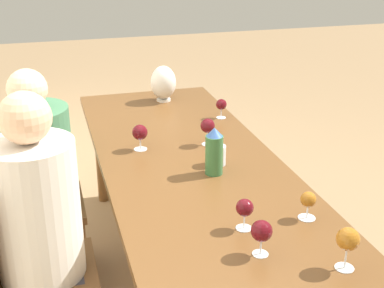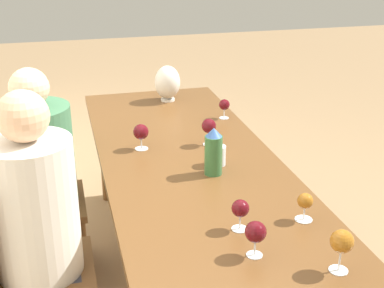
{
  "view_description": "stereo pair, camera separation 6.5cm",
  "coord_description": "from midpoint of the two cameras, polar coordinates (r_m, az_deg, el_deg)",
  "views": [
    {
      "loc": [
        -2.32,
        0.65,
        1.83
      ],
      "look_at": [
        -0.02,
        0.0,
        0.85
      ],
      "focal_mm": 50.0,
      "sensor_mm": 36.0,
      "label": 1
    },
    {
      "loc": [
        -2.33,
        0.59,
        1.83
      ],
      "look_at": [
        -0.02,
        0.0,
        0.85
      ],
      "focal_mm": 50.0,
      "sensor_mm": 36.0,
      "label": 2
    }
  ],
  "objects": [
    {
      "name": "person_far",
      "position": [
        2.89,
        -15.04,
        -2.97
      ],
      "size": [
        0.38,
        0.38,
        1.19
      ],
      "color": "#2D2D38",
      "rests_on": "ground_plane"
    },
    {
      "name": "vase",
      "position": [
        3.52,
        -2.11,
        6.56
      ],
      "size": [
        0.17,
        0.17,
        0.23
      ],
      "color": "silver",
      "rests_on": "dining_table"
    },
    {
      "name": "person_near",
      "position": [
        2.32,
        -15.11,
        -8.51
      ],
      "size": [
        0.36,
        0.36,
        1.26
      ],
      "color": "#2D2D38",
      "rests_on": "ground_plane"
    },
    {
      "name": "water_tumbler",
      "position": [
        2.59,
        3.52,
        -1.22
      ],
      "size": [
        0.07,
        0.07,
        0.1
      ],
      "color": "silver",
      "rests_on": "dining_table"
    },
    {
      "name": "wine_glass_4",
      "position": [
        1.87,
        16.67,
        -10.01
      ],
      "size": [
        0.08,
        0.08,
        0.16
      ],
      "color": "silver",
      "rests_on": "dining_table"
    },
    {
      "name": "dining_table",
      "position": [
        2.67,
        0.58,
        -3.27
      ],
      "size": [
        2.46,
        0.87,
        0.75
      ],
      "color": "brown",
      "rests_on": "ground_plane"
    },
    {
      "name": "wine_glass_2",
      "position": [
        3.2,
        4.05,
        4.15
      ],
      "size": [
        0.06,
        0.06,
        0.12
      ],
      "color": "silver",
      "rests_on": "dining_table"
    },
    {
      "name": "wine_glass_5",
      "position": [
        2.75,
        -4.8,
        1.25
      ],
      "size": [
        0.08,
        0.08,
        0.14
      ],
      "color": "silver",
      "rests_on": "dining_table"
    },
    {
      "name": "water_bottle",
      "position": [
        2.47,
        3.06,
        -0.84
      ],
      "size": [
        0.08,
        0.08,
        0.23
      ],
      "color": "#336638",
      "rests_on": "dining_table"
    },
    {
      "name": "chair_far",
      "position": [
        2.95,
        -16.51,
        -5.39
      ],
      "size": [
        0.44,
        0.44,
        0.94
      ],
      "color": "brown",
      "rests_on": "ground_plane"
    },
    {
      "name": "chair_near",
      "position": [
        2.41,
        -16.79,
        -12.15
      ],
      "size": [
        0.44,
        0.44,
        0.94
      ],
      "color": "brown",
      "rests_on": "ground_plane"
    },
    {
      "name": "wine_glass_6",
      "position": [
        2.04,
        6.1,
        -6.93
      ],
      "size": [
        0.07,
        0.07,
        0.13
      ],
      "color": "silver",
      "rests_on": "dining_table"
    },
    {
      "name": "ground_plane",
      "position": [
        3.02,
        0.53,
        -14.94
      ],
      "size": [
        14.0,
        14.0,
        0.0
      ],
      "primitive_type": "plane",
      "color": "#937551"
    },
    {
      "name": "wine_glass_1",
      "position": [
        2.8,
        2.48,
        1.89
      ],
      "size": [
        0.08,
        0.08,
        0.14
      ],
      "color": "silver",
      "rests_on": "dining_table"
    },
    {
      "name": "wine_glass_3",
      "position": [
        2.15,
        12.83,
        -6.06
      ],
      "size": [
        0.07,
        0.07,
        0.12
      ],
      "color": "silver",
      "rests_on": "dining_table"
    },
    {
      "name": "wine_glass_0",
      "position": [
        1.89,
        7.79,
        -9.34
      ],
      "size": [
        0.08,
        0.08,
        0.13
      ],
      "color": "silver",
      "rests_on": "dining_table"
    }
  ]
}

